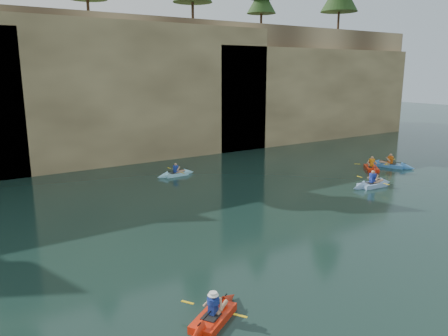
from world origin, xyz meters
TOP-DOWN VIEW (x-y plane):
  - ground at (0.00, 0.00)m, footprint 160.00×160.00m
  - cliff at (0.00, 30.00)m, footprint 70.00×16.00m
  - cliff_slab_center at (2.00, 22.60)m, footprint 24.00×2.40m
  - cliff_slab_east at (22.00, 22.60)m, footprint 26.00×2.40m
  - sea_cave_center at (-4.00, 21.95)m, footprint 3.50×1.00m
  - sea_cave_east at (10.00, 21.95)m, footprint 5.00×1.00m
  - main_kayaker at (-6.00, -0.94)m, footprint 3.09×2.28m
  - kayaker_ltblue_near at (10.72, 6.40)m, footprint 3.45×2.62m
  - kayaker_red_far at (14.71, 9.58)m, footprint 2.93×3.13m
  - kayaker_ltblue_mid at (1.61, 16.08)m, footprint 3.03×2.27m
  - kayaker_blue_east at (16.75, 9.44)m, footprint 2.40×3.69m

SIDE VIEW (x-z plane):
  - ground at x=0.00m, z-range 0.00..0.00m
  - kayaker_ltblue_mid at x=1.61m, z-range -0.43..0.71m
  - main_kayaker at x=-6.00m, z-range -0.43..0.75m
  - kayaker_red_far at x=14.71m, z-range -0.49..0.81m
  - kayaker_blue_east at x=16.75m, z-range -0.49..0.81m
  - kayaker_ltblue_near at x=10.72m, z-range -0.51..0.84m
  - sea_cave_center at x=-4.00m, z-range 0.00..3.20m
  - sea_cave_east at x=10.00m, z-range 0.00..4.50m
  - cliff_slab_east at x=22.00m, z-range 0.00..9.84m
  - cliff_slab_center at x=2.00m, z-range 0.00..11.40m
  - cliff at x=0.00m, z-range 0.00..12.00m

